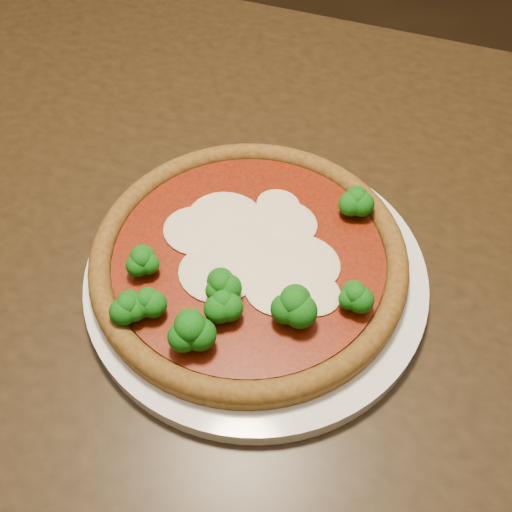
% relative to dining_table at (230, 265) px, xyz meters
% --- Properties ---
extents(floor, '(4.00, 4.00, 0.00)m').
position_rel_dining_table_xyz_m(floor, '(-0.14, 0.12, -0.65)').
color(floor, black).
rests_on(floor, ground).
extents(dining_table, '(1.22, 0.99, 0.75)m').
position_rel_dining_table_xyz_m(dining_table, '(0.00, 0.00, 0.00)').
color(dining_table, black).
rests_on(dining_table, floor).
extents(plate, '(0.34, 0.34, 0.02)m').
position_rel_dining_table_xyz_m(plate, '(0.07, -0.07, 0.11)').
color(plate, silver).
rests_on(plate, dining_table).
extents(pizza, '(0.31, 0.31, 0.06)m').
position_rel_dining_table_xyz_m(pizza, '(0.06, -0.07, 0.13)').
color(pizza, brown).
rests_on(pizza, plate).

